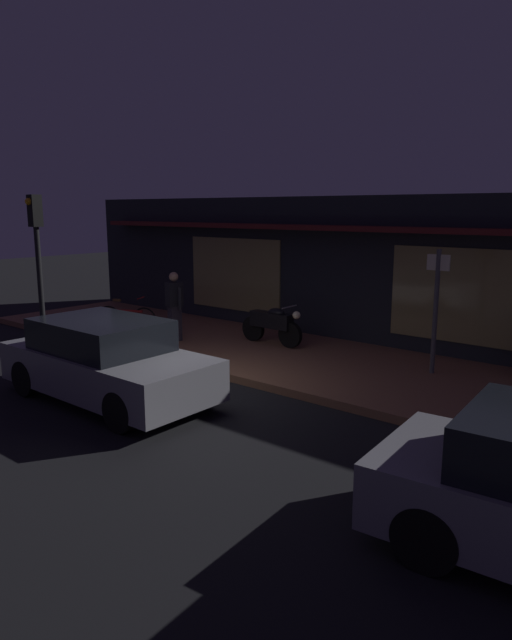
% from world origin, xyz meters
% --- Properties ---
extents(ground_plane, '(60.00, 60.00, 0.00)m').
position_xyz_m(ground_plane, '(0.00, 0.00, 0.00)').
color(ground_plane, black).
extents(sidewalk_slab, '(18.00, 4.00, 0.15)m').
position_xyz_m(sidewalk_slab, '(0.00, 3.00, 0.07)').
color(sidewalk_slab, brown).
rests_on(sidewalk_slab, ground_plane).
extents(storefront_building, '(18.00, 3.30, 3.60)m').
position_xyz_m(storefront_building, '(0.00, 6.39, 1.80)').
color(storefront_building, black).
rests_on(storefront_building, ground_plane).
extents(motorcycle, '(1.70, 0.55, 0.97)m').
position_xyz_m(motorcycle, '(-0.69, 3.50, 0.65)').
color(motorcycle, black).
rests_on(motorcycle, sidewalk_slab).
extents(bicycle_parked, '(1.51, 0.76, 0.91)m').
position_xyz_m(bicycle_parked, '(-4.50, 2.21, 0.51)').
color(bicycle_parked, black).
rests_on(bicycle_parked, sidewalk_slab).
extents(person_photographer, '(0.62, 0.41, 1.67)m').
position_xyz_m(person_photographer, '(-2.74, 2.29, 1.03)').
color(person_photographer, '#28232D').
rests_on(person_photographer, sidewalk_slab).
extents(sign_post, '(0.44, 0.09, 2.40)m').
position_xyz_m(sign_post, '(3.17, 3.60, 1.51)').
color(sign_post, '#47474C').
rests_on(sign_post, sidewalk_slab).
extents(traffic_light_pole, '(0.24, 0.33, 3.60)m').
position_xyz_m(traffic_light_pole, '(-4.60, -0.07, 2.48)').
color(traffic_light_pole, black).
rests_on(traffic_light_pole, ground_plane).
extents(parked_car_near, '(4.11, 1.80, 1.42)m').
position_xyz_m(parked_car_near, '(-0.77, -1.12, 0.70)').
color(parked_car_near, black).
rests_on(parked_car_near, ground_plane).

